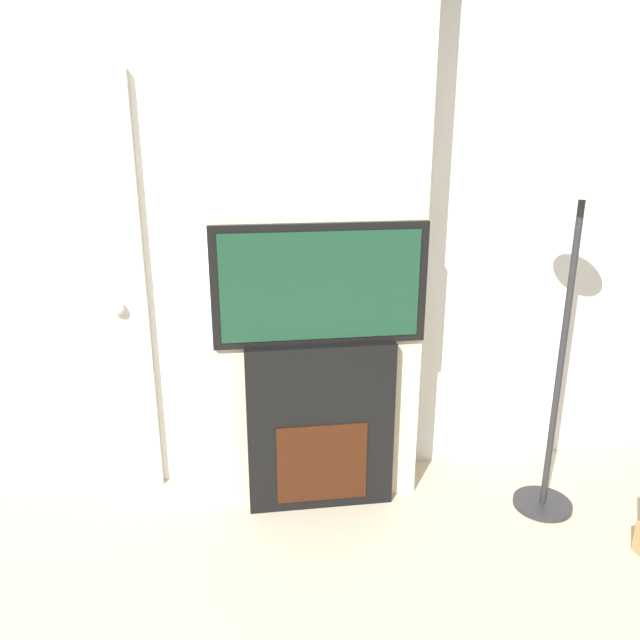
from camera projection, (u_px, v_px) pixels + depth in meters
wall_back at (311, 220)px, 3.00m from camera, size 6.00×0.06×2.70m
chimney_breast at (316, 227)px, 2.83m from camera, size 0.97×0.29×2.70m
fireplace at (320, 425)px, 2.99m from camera, size 0.70×0.15×0.84m
television at (320, 285)px, 2.77m from camera, size 0.96×0.07×0.55m
floor_lamp at (571, 285)px, 2.72m from camera, size 0.28×0.28×1.61m
entry_door at (51, 301)px, 2.89m from camera, size 0.87×0.09×2.02m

